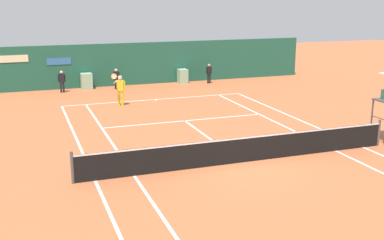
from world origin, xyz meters
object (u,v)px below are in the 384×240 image
ball_kid_centre_post (209,72)px  ball_kid_left_post (116,77)px  tennis_ball_near_service_line (239,108)px  ball_kid_right_post (62,80)px  player_on_baseline (120,88)px  tennis_ball_by_sideline (191,115)px

ball_kid_centre_post → ball_kid_left_post: ball_kid_centre_post is taller
ball_kid_left_post → ball_kid_centre_post: bearing=170.5°
tennis_ball_near_service_line → ball_kid_right_post: bearing=137.3°
player_on_baseline → ball_kid_left_post: (0.76, 4.97, -0.23)m
ball_kid_right_post → tennis_ball_by_sideline: size_ratio=20.19×
ball_kid_centre_post → player_on_baseline: bearing=26.3°
ball_kid_left_post → tennis_ball_near_service_line: 9.36m
player_on_baseline → tennis_ball_by_sideline: player_on_baseline is taller
ball_kid_left_post → ball_kid_right_post: bearing=-9.5°
player_on_baseline → ball_kid_centre_post: bearing=-125.3°
tennis_ball_by_sideline → ball_kid_centre_post: bearing=62.8°
tennis_ball_by_sideline → player_on_baseline: bearing=128.8°
ball_kid_centre_post → tennis_ball_by_sideline: 9.58m
player_on_baseline → ball_kid_right_post: player_on_baseline is taller
ball_kid_right_post → tennis_ball_near_service_line: bearing=136.1°
ball_kid_right_post → ball_kid_left_post: (3.41, 0.00, -0.03)m
player_on_baseline → ball_kid_left_post: 5.04m
player_on_baseline → tennis_ball_near_service_line: bearing=173.9°
player_on_baseline → ball_kid_left_post: size_ratio=1.41×
tennis_ball_near_service_line → tennis_ball_by_sideline: same height
ball_kid_right_post → ball_kid_centre_post: 9.85m
ball_kid_right_post → tennis_ball_near_service_line: ball_kid_right_post is taller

